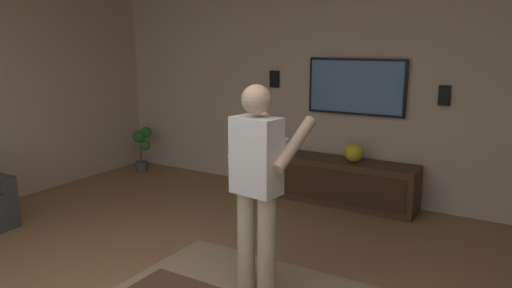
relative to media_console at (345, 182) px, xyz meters
The scene contains 8 objects.
wall_back_tv 1.19m from the media_console, 17.19° to the left, with size 0.10×7.28×2.81m, color #BCA893.
media_console is the anchor object (origin of this frame).
tv 1.16m from the media_console, ahead, with size 0.05×1.20×0.67m.
person_standing 2.42m from the media_console, behind, with size 0.58×0.59×1.64m.
potted_plant_short 3.18m from the media_console, 92.63° to the left, with size 0.29×0.23×0.68m.
vase_round 0.40m from the media_console, 103.56° to the right, with size 0.22×0.22×0.22m, color gold.
wall_speaker_left 1.50m from the media_console, 75.83° to the right, with size 0.06×0.12×0.22m, color black.
wall_speaker_right 1.65m from the media_console, 77.27° to the left, with size 0.06×0.12×0.22m, color black.
Camera 1 is at (-1.93, -2.02, 1.94)m, focal length 33.38 mm.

